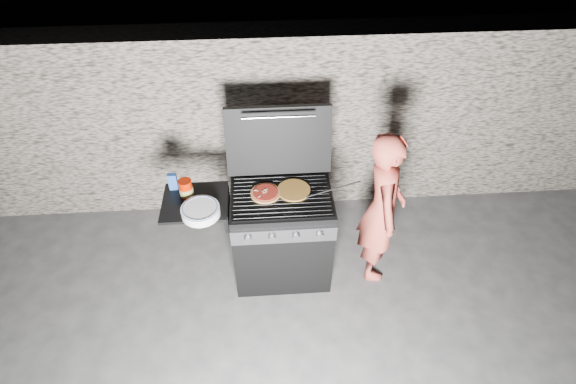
{
  "coord_description": "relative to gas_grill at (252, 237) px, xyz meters",
  "views": [
    {
      "loc": [
        -0.12,
        -2.55,
        3.27
      ],
      "look_at": [
        0.05,
        0.0,
        0.95
      ],
      "focal_mm": 28.0,
      "sensor_mm": 36.0,
      "label": 1
    }
  ],
  "objects": [
    {
      "name": "blue_carton",
      "position": [
        -0.59,
        0.15,
        0.52
      ],
      "size": [
        0.07,
        0.04,
        0.15
      ],
      "primitive_type": "cube",
      "rotation": [
        0.0,
        0.0,
        0.01
      ],
      "color": "#1D468F",
      "rests_on": "gas_grill"
    },
    {
      "name": "gas_grill",
      "position": [
        0.0,
        0.0,
        0.0
      ],
      "size": [
        1.34,
        0.79,
        0.91
      ],
      "primitive_type": null,
      "color": "black",
      "rests_on": "ground"
    },
    {
      "name": "pizza_plain",
      "position": [
        0.35,
        0.05,
        0.46
      ],
      "size": [
        0.34,
        0.34,
        0.01
      ],
      "primitive_type": "cylinder",
      "rotation": [
        0.0,
        0.0,
        0.42
      ],
      "color": "gold",
      "rests_on": "gas_grill"
    },
    {
      "name": "sauce_jar",
      "position": [
        -0.48,
        0.06,
        0.53
      ],
      "size": [
        0.11,
        0.11,
        0.16
      ],
      "primitive_type": "cylinder",
      "rotation": [
        0.0,
        0.0,
        -0.04
      ],
      "color": "#A81700",
      "rests_on": "gas_grill"
    },
    {
      "name": "ground",
      "position": [
        0.25,
        0.0,
        -0.46
      ],
      "size": [
        50.0,
        50.0,
        0.0
      ],
      "primitive_type": "plane",
      "color": "#383838"
    },
    {
      "name": "tongs",
      "position": [
        0.65,
        0.0,
        0.5
      ],
      "size": [
        0.45,
        0.08,
        0.09
      ],
      "primitive_type": "cylinder",
      "rotation": [
        0.0,
        1.4,
        0.16
      ],
      "color": "black",
      "rests_on": "gas_grill"
    },
    {
      "name": "plate_stack",
      "position": [
        -0.36,
        -0.15,
        0.48
      ],
      "size": [
        0.38,
        0.38,
        0.07
      ],
      "primitive_type": "cylinder",
      "rotation": [
        0.0,
        0.0,
        0.42
      ],
      "color": "white",
      "rests_on": "gas_grill"
    },
    {
      "name": "stone_wall",
      "position": [
        0.25,
        1.05,
        0.44
      ],
      "size": [
        8.0,
        0.35,
        1.8
      ],
      "primitive_type": "cube",
      "color": "#A59889",
      "rests_on": "ground"
    },
    {
      "name": "person",
      "position": [
        1.07,
        -0.0,
        0.27
      ],
      "size": [
        0.41,
        0.57,
        1.45
      ],
      "primitive_type": "imported",
      "rotation": [
        0.0,
        0.0,
        1.45
      ],
      "color": "#CE4E3F",
      "rests_on": "ground"
    },
    {
      "name": "pizza_topped",
      "position": [
        0.13,
        0.03,
        0.47
      ],
      "size": [
        0.28,
        0.28,
        0.03
      ],
      "primitive_type": null,
      "rotation": [
        0.0,
        0.0,
        0.22
      ],
      "color": "tan",
      "rests_on": "gas_grill"
    }
  ]
}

